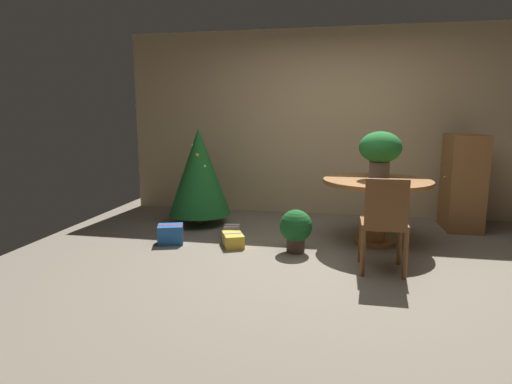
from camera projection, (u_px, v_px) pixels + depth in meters
The scene contains 11 objects.
ground_plane at pixel (328, 264), 4.18m from camera, with size 6.60×6.60×0.00m, color #756B5B.
back_wall_panel at pixel (336, 124), 6.08m from camera, with size 6.00×0.10×2.60m, color tan.
round_dining_table at pixel (376, 196), 4.74m from camera, with size 1.17×1.17×0.73m.
flower_vase at pixel (380, 150), 4.70m from camera, with size 0.46×0.46×0.52m.
wooden_chair_near at pixel (384, 220), 3.85m from camera, with size 0.41×0.43×0.89m.
holiday_tree at pixel (199, 172), 5.58m from camera, with size 0.81×0.81×1.26m.
gift_box_gold at pixel (233, 240), 4.74m from camera, with size 0.31×0.37×0.14m.
gift_box_blue at pixel (171, 234), 4.83m from camera, with size 0.33×0.30×0.21m.
gift_box_cream at pixel (232, 231), 5.07m from camera, with size 0.20×0.20×0.14m.
wooden_cabinet at pixel (463, 182), 5.37m from camera, with size 0.44×0.62×1.18m.
potted_plant at pixel (296, 228), 4.50m from camera, with size 0.34×0.34×0.45m.
Camera 1 is at (0.08, -4.06, 1.42)m, focal length 30.24 mm.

